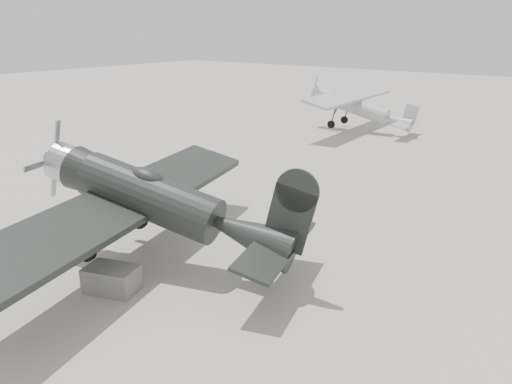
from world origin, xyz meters
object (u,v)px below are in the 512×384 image
Objects in this scene: highwing_monoplane at (357,103)px; equipment_block at (112,279)px; lowwing_monoplane at (162,203)px; sign_board at (115,208)px.

highwing_monoplane is 28.89m from equipment_block.
lowwing_monoplane is 5.11m from sign_board.
lowwing_monoplane is at bearing 88.75° from equipment_block.
sign_board is (-4.57, 3.69, 0.30)m from equipment_block.
sign_board is (-4.62, 1.42, -1.66)m from lowwing_monoplane.
lowwing_monoplane is at bearing -24.47° from sign_board.
highwing_monoplane is (-5.60, 26.02, -0.15)m from lowwing_monoplane.
lowwing_monoplane reaches higher than sign_board.
lowwing_monoplane reaches higher than equipment_block.
lowwing_monoplane is at bearing -80.49° from highwing_monoplane.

